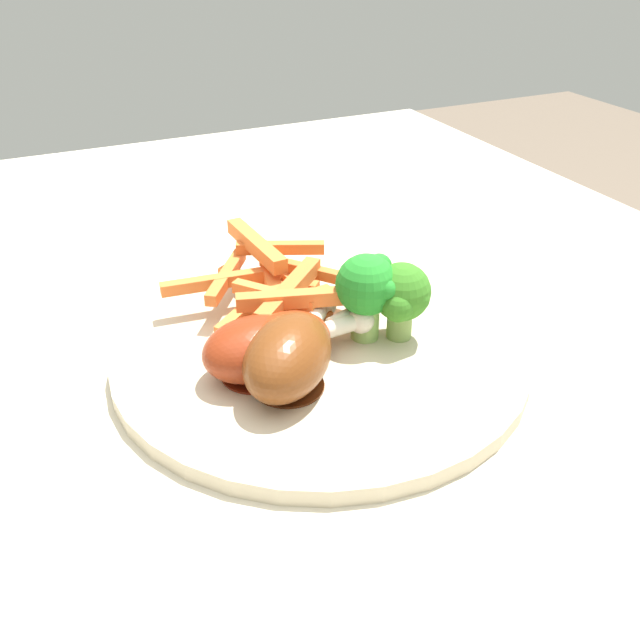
% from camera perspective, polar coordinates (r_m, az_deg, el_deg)
% --- Properties ---
extents(dining_table, '(1.27, 0.81, 0.71)m').
position_cam_1_polar(dining_table, '(0.54, 4.60, -13.52)').
color(dining_table, beige).
rests_on(dining_table, ground_plane).
extents(dinner_plate, '(0.30, 0.30, 0.01)m').
position_cam_1_polar(dinner_plate, '(0.51, 0.00, -2.50)').
color(dinner_plate, beige).
rests_on(dinner_plate, dining_table).
extents(broccoli_floret_front, '(0.05, 0.04, 0.06)m').
position_cam_1_polar(broccoli_floret_front, '(0.50, 3.89, 2.76)').
color(broccoli_floret_front, '#8AB55B').
rests_on(broccoli_floret_front, dinner_plate).
extents(broccoli_floret_middle, '(0.05, 0.04, 0.06)m').
position_cam_1_polar(broccoli_floret_middle, '(0.50, 6.45, 2.02)').
color(broccoli_floret_middle, '#7C9F50').
rests_on(broccoli_floret_middle, dinner_plate).
extents(carrot_fries_pile, '(0.15, 0.15, 0.05)m').
position_cam_1_polar(carrot_fries_pile, '(0.54, -3.50, 2.81)').
color(carrot_fries_pile, orange).
rests_on(carrot_fries_pile, dinner_plate).
extents(chicken_drumstick_near, '(0.07, 0.13, 0.04)m').
position_cam_1_polar(chicken_drumstick_near, '(0.47, -2.61, -1.98)').
color(chicken_drumstick_near, '#631C0A').
rests_on(chicken_drumstick_near, dinner_plate).
extents(chicken_drumstick_far, '(0.11, 0.11, 0.05)m').
position_cam_1_polar(chicken_drumstick_far, '(0.45, -2.45, -2.79)').
color(chicken_drumstick_far, '#4B200C').
rests_on(chicken_drumstick_far, dinner_plate).
extents(chicken_drumstick_extra, '(0.06, 0.13, 0.04)m').
position_cam_1_polar(chicken_drumstick_extra, '(0.47, -4.64, -2.19)').
color(chicken_drumstick_extra, '#5F1A0B').
rests_on(chicken_drumstick_extra, dinner_plate).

